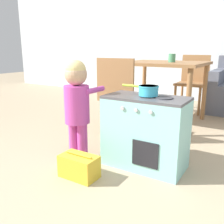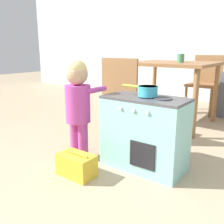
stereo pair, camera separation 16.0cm
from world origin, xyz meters
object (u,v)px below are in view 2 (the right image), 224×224
(play_kitchen, at_px, (145,133))
(toy_pot, at_px, (147,90))
(dining_chair_near, at_px, (126,95))
(dining_chair_far, at_px, (205,82))
(toy_basket, at_px, (77,165))
(cup_on_table, at_px, (181,58))
(child_figure, at_px, (78,99))
(dining_table, at_px, (172,71))

(play_kitchen, xyz_separation_m, toy_pot, (0.01, 0.00, 0.34))
(dining_chair_near, height_order, dining_chair_far, same)
(toy_basket, relative_size, dining_chair_near, 0.33)
(dining_chair_far, distance_m, cup_on_table, 0.96)
(dining_chair_near, distance_m, cup_on_table, 0.86)
(cup_on_table, bearing_deg, play_kitchen, -79.57)
(child_figure, relative_size, toy_basket, 3.00)
(toy_pot, xyz_separation_m, dining_table, (-0.35, 1.28, 0.04))
(toy_basket, distance_m, dining_chair_near, 1.01)
(play_kitchen, bearing_deg, dining_chair_far, 94.87)
(toy_pot, distance_m, child_figure, 0.58)
(toy_basket, xyz_separation_m, cup_on_table, (0.10, 1.65, 0.73))
(cup_on_table, bearing_deg, dining_table, 155.53)
(cup_on_table, bearing_deg, toy_pot, -79.04)
(toy_pot, height_order, dining_chair_near, dining_chair_near)
(toy_pot, bearing_deg, child_figure, -161.85)
(toy_basket, distance_m, dining_table, 1.80)
(dining_chair_far, xyz_separation_m, cup_on_table, (-0.05, -0.88, 0.36))
(toy_pot, distance_m, cup_on_table, 1.27)
(toy_pot, bearing_deg, play_kitchen, -177.65)
(toy_basket, height_order, dining_table, dining_table)
(toy_basket, relative_size, cup_on_table, 2.82)
(child_figure, height_order, dining_chair_far, child_figure)
(toy_pot, distance_m, dining_table, 1.33)
(toy_pot, xyz_separation_m, dining_chair_near, (-0.52, 0.50, -0.17))
(dining_chair_far, bearing_deg, toy_basket, 86.61)
(toy_basket, relative_size, dining_chair_far, 0.33)
(dining_table, relative_size, cup_on_table, 9.97)
(dining_table, distance_m, dining_chair_far, 0.87)
(dining_chair_far, bearing_deg, play_kitchen, 94.87)
(play_kitchen, xyz_separation_m, child_figure, (-0.53, -0.18, 0.24))
(play_kitchen, xyz_separation_m, toy_basket, (-0.33, -0.42, -0.20))
(dining_chair_far, bearing_deg, toy_pot, 95.18)
(toy_pot, distance_m, toy_basket, 0.76)
(play_kitchen, relative_size, dining_chair_far, 0.76)
(cup_on_table, bearing_deg, child_figure, -102.26)
(child_figure, relative_size, cup_on_table, 8.47)
(toy_pot, bearing_deg, cup_on_table, 100.96)
(child_figure, distance_m, dining_chair_near, 0.68)
(child_figure, distance_m, dining_chair_far, 2.32)
(child_figure, bearing_deg, dining_table, 82.60)
(toy_basket, bearing_deg, dining_chair_far, 86.61)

